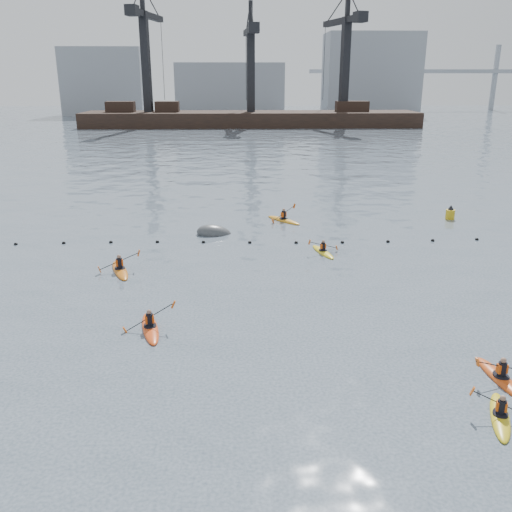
# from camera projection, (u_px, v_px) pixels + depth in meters

# --- Properties ---
(ground) EXTENTS (400.00, 400.00, 0.00)m
(ground) POSITION_uv_depth(u_px,v_px,m) (346.00, 498.00, 13.80)
(ground) COLOR #36424E
(ground) RESTS_ON ground
(float_line) EXTENTS (33.24, 0.73, 0.24)m
(float_line) POSITION_uv_depth(u_px,v_px,m) (273.00, 242.00, 35.16)
(float_line) COLOR black
(float_line) RESTS_ON ground
(barge_pier) EXTENTS (72.00, 19.30, 29.50)m
(barge_pier) POSITION_uv_depth(u_px,v_px,m) (250.00, 117.00, 117.58)
(barge_pier) COLOR black
(barge_pier) RESTS_ON ground
(skyline) EXTENTS (141.00, 28.00, 22.00)m
(skyline) POSITION_uv_depth(u_px,v_px,m) (256.00, 81.00, 153.57)
(skyline) COLOR gray
(skyline) RESTS_ON ground
(kayaker_0) EXTENTS (2.23, 3.30, 1.31)m
(kayaker_0) POSITION_uv_depth(u_px,v_px,m) (150.00, 327.00, 23.01)
(kayaker_0) COLOR #D54414
(kayaker_0) RESTS_ON ground
(kayaker_1) EXTENTS (1.87, 2.86, 1.04)m
(kayaker_1) POSITION_uv_depth(u_px,v_px,m) (500.00, 415.00, 17.03)
(kayaker_1) COLOR gold
(kayaker_1) RESTS_ON ground
(kayaker_2) EXTENTS (2.25, 3.44, 1.24)m
(kayaker_2) POSITION_uv_depth(u_px,v_px,m) (120.00, 269.00, 29.91)
(kayaker_2) COLOR #C36212
(kayaker_2) RESTS_ON ground
(kayaker_3) EXTENTS (1.92, 2.92, 1.02)m
(kayaker_3) POSITION_uv_depth(u_px,v_px,m) (323.00, 251.00, 33.08)
(kayaker_3) COLOR yellow
(kayaker_3) RESTS_ON ground
(kayaker_4) EXTENTS (2.12, 3.16, 1.08)m
(kayaker_4) POSITION_uv_depth(u_px,v_px,m) (501.00, 377.00, 19.16)
(kayaker_4) COLOR #C74612
(kayaker_4) RESTS_ON ground
(kayaker_5) EXTENTS (2.63, 3.07, 1.28)m
(kayaker_5) POSITION_uv_depth(u_px,v_px,m) (284.00, 220.00, 40.38)
(kayaker_5) COLOR orange
(kayaker_5) RESTS_ON ground
(mooring_buoy) EXTENTS (2.85, 1.86, 1.71)m
(mooring_buoy) POSITION_uv_depth(u_px,v_px,m) (214.00, 234.00, 37.07)
(mooring_buoy) COLOR #3A3C3E
(mooring_buoy) RESTS_ON ground
(nav_buoy) EXTENTS (0.67, 0.67, 1.23)m
(nav_buoy) POSITION_uv_depth(u_px,v_px,m) (450.00, 214.00, 40.84)
(nav_buoy) COLOR #B98512
(nav_buoy) RESTS_ON ground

